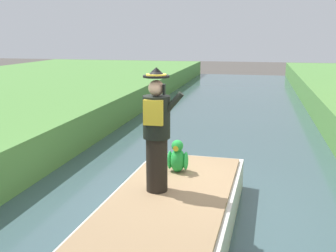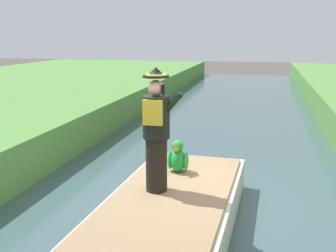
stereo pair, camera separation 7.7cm
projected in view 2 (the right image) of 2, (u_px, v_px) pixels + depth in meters
The scene contains 5 objects.
ground_plane at pixel (180, 218), 6.72m from camera, with size 80.00×80.00×0.00m, color #4C4742.
canal_water at pixel (180, 215), 6.71m from camera, with size 6.18×48.00×0.10m, color #3D565B.
boat at pixel (171, 212), 6.02m from camera, with size 1.95×4.26×0.61m.
person_pirate at pixel (156, 131), 5.85m from camera, with size 0.61×0.42×1.85m.
parrot_plush at pixel (178, 158), 6.82m from camera, with size 0.36×0.35×0.57m.
Camera 2 is at (1.24, -6.09, 3.01)m, focal length 42.86 mm.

